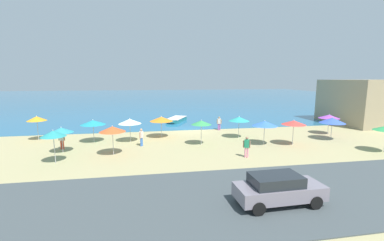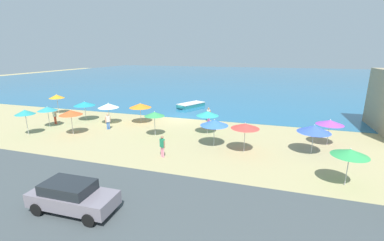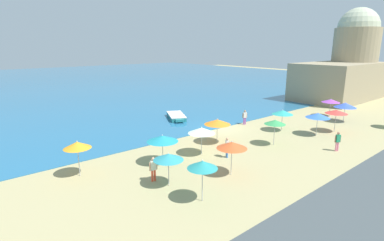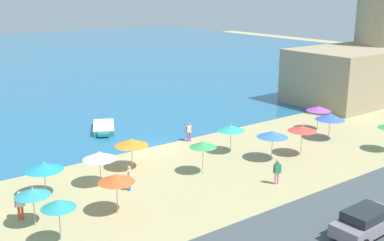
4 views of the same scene
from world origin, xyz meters
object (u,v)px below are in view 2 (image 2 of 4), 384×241
object	(u,v)px
beach_umbrella_8	(350,153)
bather_0	(108,121)
beach_umbrella_0	(314,129)
parked_car_1	(72,196)
beach_umbrella_7	(108,106)
beach_umbrella_12	(214,123)
beach_umbrella_6	(154,114)
beach_umbrella_11	(330,122)
bather_1	(55,115)
beach_umbrella_13	(140,106)
skiff_nearshore	(191,105)
beach_umbrella_10	(71,113)
bather_3	(162,145)
beach_umbrella_1	(47,109)
beach_umbrella_2	(207,113)
bather_2	(209,114)
beach_umbrella_4	(245,126)
beach_umbrella_5	(25,112)
beach_umbrella_3	(57,96)
beach_umbrella_9	(84,104)

from	to	relation	value
beach_umbrella_8	bather_0	size ratio (longest dim) A/B	1.42
beach_umbrella_0	parked_car_1	bearing A→B (deg)	-136.01
beach_umbrella_7	beach_umbrella_12	size ratio (longest dim) A/B	1.01
beach_umbrella_6	beach_umbrella_11	size ratio (longest dim) A/B	1.06
beach_umbrella_7	bather_1	bearing A→B (deg)	-163.36
beach_umbrella_13	skiff_nearshore	bearing A→B (deg)	74.58
beach_umbrella_10	bather_3	size ratio (longest dim) A/B	1.46
beach_umbrella_8	bather_1	distance (m)	27.76
beach_umbrella_13	beach_umbrella_1	bearing A→B (deg)	-153.46
beach_umbrella_11	bather_0	world-z (taller)	beach_umbrella_11
beach_umbrella_2	skiff_nearshore	size ratio (longest dim) A/B	0.49
beach_umbrella_0	beach_umbrella_11	size ratio (longest dim) A/B	1.09
beach_umbrella_7	bather_2	xyz separation A→B (m)	(10.19, 4.06, -1.12)
bather_2	skiff_nearshore	bearing A→B (deg)	121.71
beach_umbrella_1	beach_umbrella_8	distance (m)	27.13
beach_umbrella_13	beach_umbrella_8	bearing A→B (deg)	-25.76
beach_umbrella_11	beach_umbrella_13	distance (m)	18.57
beach_umbrella_11	parked_car_1	distance (m)	19.81
beach_umbrella_0	beach_umbrella_7	world-z (taller)	beach_umbrella_7
bather_0	bather_3	size ratio (longest dim) A/B	0.98
beach_umbrella_4	bather_0	distance (m)	14.15
beach_umbrella_12	bather_3	bearing A→B (deg)	-131.81
beach_umbrella_0	beach_umbrella_4	xyz separation A→B (m)	(-5.06, -1.30, 0.15)
beach_umbrella_5	beach_umbrella_8	xyz separation A→B (m)	(26.42, -1.73, -0.15)
beach_umbrella_13	bather_0	world-z (taller)	beach_umbrella_13
beach_umbrella_11	skiff_nearshore	world-z (taller)	beach_umbrella_11
beach_umbrella_5	beach_umbrella_7	world-z (taller)	beach_umbrella_5
beach_umbrella_11	bather_0	size ratio (longest dim) A/B	1.37
beach_umbrella_8	bather_1	xyz separation A→B (m)	(-27.14, 5.73, -1.14)
beach_umbrella_3	beach_umbrella_7	xyz separation A→B (m)	(9.19, -2.26, -0.17)
beach_umbrella_5	beach_umbrella_4	bearing A→B (deg)	5.16
beach_umbrella_11	parked_car_1	bearing A→B (deg)	-134.01
beach_umbrella_4	beach_umbrella_7	size ratio (longest dim) A/B	1.02
beach_umbrella_13	beach_umbrella_6	bearing A→B (deg)	-46.90
beach_umbrella_2	beach_umbrella_9	world-z (taller)	beach_umbrella_2
beach_umbrella_11	beach_umbrella_12	xyz separation A→B (m)	(-9.16, -3.11, 0.03)
beach_umbrella_2	beach_umbrella_9	distance (m)	14.64
beach_umbrella_4	bather_3	bearing A→B (deg)	-153.15
beach_umbrella_4	parked_car_1	bearing A→B (deg)	-124.28
beach_umbrella_5	beach_umbrella_6	xyz separation A→B (m)	(11.67, 3.35, -0.11)
beach_umbrella_1	beach_umbrella_5	world-z (taller)	beach_umbrella_5
beach_umbrella_2	beach_umbrella_7	distance (m)	11.12
beach_umbrella_13	bather_1	distance (m)	9.47
beach_umbrella_12	parked_car_1	bearing A→B (deg)	-112.38
beach_umbrella_10	bather_1	size ratio (longest dim) A/B	1.47
beach_umbrella_6	beach_umbrella_12	xyz separation A→B (m)	(5.86, -0.91, -0.11)
beach_umbrella_1	beach_umbrella_6	world-z (taller)	beach_umbrella_6
bather_1	bather_3	xyz separation A→B (m)	(15.09, -5.08, 0.01)
beach_umbrella_0	parked_car_1	xyz separation A→B (m)	(-12.22, -11.80, -1.13)
beach_umbrella_2	beach_umbrella_10	size ratio (longest dim) A/B	0.94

